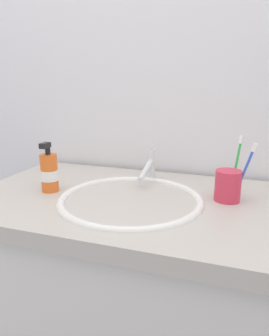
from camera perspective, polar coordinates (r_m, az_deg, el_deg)
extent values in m
cube|color=silver|center=(1.20, 5.34, 17.39)|extent=(2.21, 0.04, 2.40)
cube|color=silver|center=(1.16, -0.09, -25.95)|extent=(0.97, 0.56, 0.78)
cube|color=#BCB7AD|center=(0.94, -0.10, -6.64)|extent=(1.01, 0.60, 0.05)
ellipsoid|color=white|center=(0.92, -0.61, -8.41)|extent=(0.37, 0.37, 0.08)
torus|color=white|center=(0.90, -0.61, -5.98)|extent=(0.43, 0.43, 0.02)
cylinder|color=#595B60|center=(0.94, -0.60, -10.54)|extent=(0.03, 0.03, 0.01)
cylinder|color=silver|center=(1.09, 3.24, 0.64)|extent=(0.02, 0.02, 0.11)
cylinder|color=silver|center=(1.03, 2.25, -0.32)|extent=(0.02, 0.14, 0.05)
cylinder|color=silver|center=(1.09, 3.50, 3.98)|extent=(0.01, 0.05, 0.01)
cylinder|color=#D8334C|center=(0.93, 16.93, -3.17)|extent=(0.07, 0.07, 0.09)
cylinder|color=green|center=(0.96, 18.25, -0.02)|extent=(0.03, 0.05, 0.17)
cube|color=white|center=(0.96, 19.21, 5.00)|extent=(0.01, 0.02, 0.03)
cylinder|color=blue|center=(0.92, 19.56, -1.06)|extent=(0.05, 0.02, 0.16)
cube|color=white|center=(0.89, 21.36, 3.54)|extent=(0.02, 0.01, 0.03)
cylinder|color=orange|center=(1.00, -15.53, -0.88)|extent=(0.05, 0.05, 0.12)
cylinder|color=black|center=(0.98, -15.81, 3.03)|extent=(0.02, 0.02, 0.02)
cube|color=black|center=(0.97, -16.29, 4.04)|extent=(0.02, 0.04, 0.02)
cylinder|color=white|center=(1.00, -15.50, -1.27)|extent=(0.06, 0.06, 0.03)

